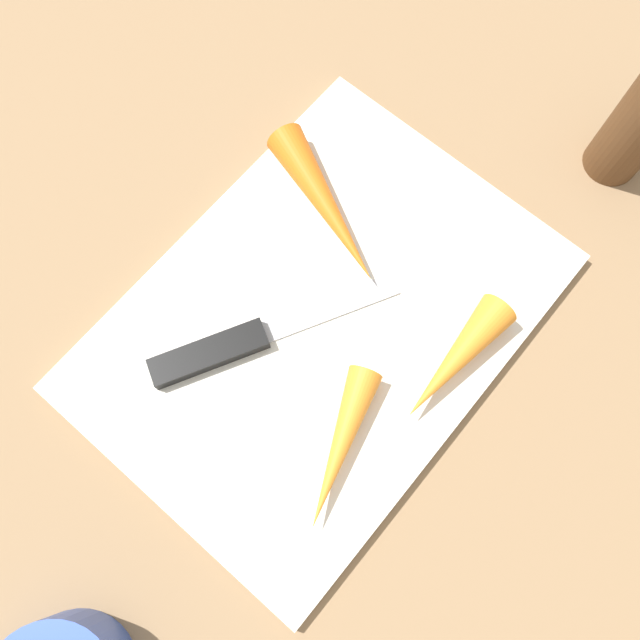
% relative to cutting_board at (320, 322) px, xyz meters
% --- Properties ---
extents(ground_plane, '(1.40, 1.40, 0.00)m').
position_rel_cutting_board_xyz_m(ground_plane, '(0.00, 0.00, -0.01)').
color(ground_plane, '#8C6D4C').
extents(cutting_board, '(0.36, 0.26, 0.01)m').
position_rel_cutting_board_xyz_m(cutting_board, '(0.00, 0.00, 0.00)').
color(cutting_board, silver).
rests_on(cutting_board, ground_plane).
extents(knife, '(0.19, 0.11, 0.01)m').
position_rel_cutting_board_xyz_m(knife, '(0.06, -0.04, 0.01)').
color(knife, '#B7B7BC').
rests_on(knife, cutting_board).
extents(carrot_medium, '(0.12, 0.07, 0.03)m').
position_rel_cutting_board_xyz_m(carrot_medium, '(0.07, 0.07, 0.02)').
color(carrot_medium, orange).
rests_on(carrot_medium, cutting_board).
extents(carrot_shortest, '(0.11, 0.03, 0.03)m').
position_rel_cutting_board_xyz_m(carrot_shortest, '(-0.04, 0.10, 0.02)').
color(carrot_shortest, orange).
rests_on(carrot_shortest, cutting_board).
extents(carrot_longest, '(0.08, 0.14, 0.03)m').
position_rel_cutting_board_xyz_m(carrot_longest, '(-0.07, -0.05, 0.02)').
color(carrot_longest, orange).
rests_on(carrot_longest, cutting_board).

